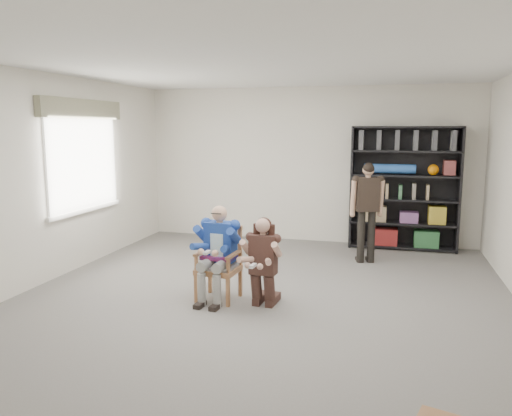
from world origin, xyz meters
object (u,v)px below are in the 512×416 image
(seated_man, at_px, (218,253))
(bookshelf, at_px, (404,188))
(kneeling_woman, at_px, (262,263))
(armchair, at_px, (218,264))
(standing_man, at_px, (367,213))

(seated_man, bearing_deg, bookshelf, 60.78)
(kneeling_woman, bearing_deg, seated_man, 173.09)
(armchair, distance_m, kneeling_woman, 0.60)
(armchair, distance_m, standing_man, 2.77)
(seated_man, relative_size, kneeling_woman, 1.09)
(kneeling_woman, xyz_separation_m, bookshelf, (1.63, 3.40, 0.52))
(kneeling_woman, height_order, bookshelf, bookshelf)
(armchair, xyz_separation_m, kneeling_woman, (0.58, -0.12, 0.09))
(seated_man, relative_size, standing_man, 0.75)
(armchair, xyz_separation_m, seated_man, (0.00, 0.00, 0.13))
(armchair, bearing_deg, bookshelf, 60.78)
(armchair, relative_size, seated_man, 0.77)
(seated_man, distance_m, standing_man, 2.75)
(standing_man, bearing_deg, bookshelf, 45.48)
(bookshelf, bearing_deg, kneeling_woman, -115.63)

